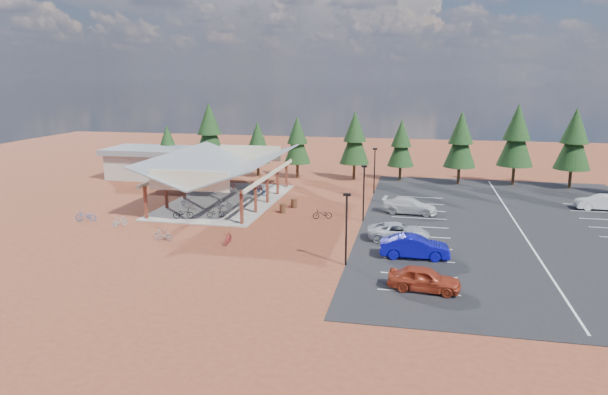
{
  "coord_description": "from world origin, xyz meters",
  "views": [
    {
      "loc": [
        9.5,
        -45.62,
        12.9
      ],
      "look_at": [
        -0.59,
        2.49,
        1.84
      ],
      "focal_mm": 32.0,
      "sensor_mm": 36.0,
      "label": 1
    }
  ],
  "objects_px": {
    "bike_1": "(187,202)",
    "bike_2": "(213,188)",
    "lamp_post_2": "(375,168)",
    "bike_10": "(86,216)",
    "trash_bin_1": "(294,203)",
    "bike_16": "(322,214)",
    "bike_4": "(216,213)",
    "car_0": "(424,279)",
    "lamp_post_1": "(364,189)",
    "bike_5": "(224,204)",
    "car_3": "(410,206)",
    "bike_3": "(230,185)",
    "bike_0": "(183,213)",
    "bike_9": "(120,221)",
    "outbuilding": "(151,162)",
    "bike_6": "(260,191)",
    "lamp_post_0": "(346,224)",
    "car_2": "(398,231)",
    "car_1": "(415,247)",
    "bike_pavilion": "(224,165)",
    "car_9": "(600,202)",
    "bike_7": "(255,186)",
    "trash_bin_0": "(283,208)",
    "bike_13": "(163,235)"
  },
  "relations": [
    {
      "from": "bike_3",
      "to": "bike_10",
      "type": "height_order",
      "value": "bike_3"
    },
    {
      "from": "bike_10",
      "to": "car_3",
      "type": "xyz_separation_m",
      "value": [
        28.69,
        8.83,
        0.29
      ]
    },
    {
      "from": "lamp_post_2",
      "to": "bike_5",
      "type": "relative_size",
      "value": 3.02
    },
    {
      "from": "car_3",
      "to": "bike_0",
      "type": "bearing_deg",
      "value": 112.86
    },
    {
      "from": "bike_3",
      "to": "bike_5",
      "type": "distance_m",
      "value": 9.72
    },
    {
      "from": "lamp_post_1",
      "to": "bike_5",
      "type": "relative_size",
      "value": 3.02
    },
    {
      "from": "trash_bin_1",
      "to": "bike_16",
      "type": "bearing_deg",
      "value": -46.31
    },
    {
      "from": "bike_2",
      "to": "bike_7",
      "type": "height_order",
      "value": "bike_7"
    },
    {
      "from": "outbuilding",
      "to": "bike_2",
      "type": "bearing_deg",
      "value": -33.31
    },
    {
      "from": "outbuilding",
      "to": "car_1",
      "type": "distance_m",
      "value": 42.23
    },
    {
      "from": "lamp_post_2",
      "to": "bike_10",
      "type": "relative_size",
      "value": 2.71
    },
    {
      "from": "bike_16",
      "to": "bike_1",
      "type": "bearing_deg",
      "value": -111.69
    },
    {
      "from": "bike_5",
      "to": "bike_13",
      "type": "distance_m",
      "value": 10.56
    },
    {
      "from": "trash_bin_1",
      "to": "bike_0",
      "type": "bearing_deg",
      "value": -143.88
    },
    {
      "from": "bike_pavilion",
      "to": "bike_0",
      "type": "xyz_separation_m",
      "value": [
        -1.24,
        -7.8,
        -3.23
      ]
    },
    {
      "from": "trash_bin_1",
      "to": "bike_2",
      "type": "xyz_separation_m",
      "value": [
        -10.53,
        4.93,
        0.13
      ]
    },
    {
      "from": "trash_bin_0",
      "to": "bike_4",
      "type": "bearing_deg",
      "value": -149.82
    },
    {
      "from": "lamp_post_1",
      "to": "bike_6",
      "type": "height_order",
      "value": "lamp_post_1"
    },
    {
      "from": "bike_3",
      "to": "car_0",
      "type": "distance_m",
      "value": 34.02
    },
    {
      "from": "bike_2",
      "to": "car_3",
      "type": "relative_size",
      "value": 0.35
    },
    {
      "from": "bike_3",
      "to": "bike_10",
      "type": "distance_m",
      "value": 17.8
    },
    {
      "from": "lamp_post_0",
      "to": "car_2",
      "type": "xyz_separation_m",
      "value": [
        3.36,
        6.74,
        -2.25
      ]
    },
    {
      "from": "lamp_post_0",
      "to": "car_2",
      "type": "height_order",
      "value": "lamp_post_0"
    },
    {
      "from": "bike_9",
      "to": "bike_10",
      "type": "relative_size",
      "value": 0.79
    },
    {
      "from": "bike_pavilion",
      "to": "bike_2",
      "type": "distance_m",
      "value": 5.64
    },
    {
      "from": "bike_1",
      "to": "bike_9",
      "type": "distance_m",
      "value": 8.39
    },
    {
      "from": "trash_bin_1",
      "to": "car_0",
      "type": "xyz_separation_m",
      "value": [
        12.59,
        -19.32,
        0.34
      ]
    },
    {
      "from": "bike_pavilion",
      "to": "bike_16",
      "type": "height_order",
      "value": "bike_pavilion"
    },
    {
      "from": "bike_3",
      "to": "lamp_post_0",
      "type": "bearing_deg",
      "value": -138.46
    },
    {
      "from": "lamp_post_2",
      "to": "bike_10",
      "type": "bearing_deg",
      "value": -145.02
    },
    {
      "from": "bike_16",
      "to": "car_3",
      "type": "bearing_deg",
      "value": 99.96
    },
    {
      "from": "trash_bin_1",
      "to": "car_1",
      "type": "relative_size",
      "value": 0.18
    },
    {
      "from": "bike_7",
      "to": "bike_3",
      "type": "bearing_deg",
      "value": 68.35
    },
    {
      "from": "bike_1",
      "to": "car_9",
      "type": "distance_m",
      "value": 40.92
    },
    {
      "from": "bike_4",
      "to": "car_0",
      "type": "height_order",
      "value": "car_0"
    },
    {
      "from": "bike_0",
      "to": "car_3",
      "type": "distance_m",
      "value": 21.3
    },
    {
      "from": "bike_1",
      "to": "bike_2",
      "type": "relative_size",
      "value": 0.86
    },
    {
      "from": "bike_2",
      "to": "car_0",
      "type": "relative_size",
      "value": 0.41
    },
    {
      "from": "bike_9",
      "to": "car_0",
      "type": "xyz_separation_m",
      "value": [
        26.02,
        -9.46,
        0.34
      ]
    },
    {
      "from": "outbuilding",
      "to": "lamp_post_1",
      "type": "bearing_deg",
      "value": -28.89
    },
    {
      "from": "lamp_post_0",
      "to": "lamp_post_1",
      "type": "xyz_separation_m",
      "value": [
        0.0,
        12.0,
        0.0
      ]
    },
    {
      "from": "bike_4",
      "to": "car_9",
      "type": "relative_size",
      "value": 0.35
    },
    {
      "from": "lamp_post_1",
      "to": "car_1",
      "type": "distance_m",
      "value": 10.77
    },
    {
      "from": "outbuilding",
      "to": "bike_13",
      "type": "relative_size",
      "value": 6.6
    },
    {
      "from": "car_0",
      "to": "bike_4",
      "type": "bearing_deg",
      "value": 60.02
    },
    {
      "from": "bike_13",
      "to": "car_0",
      "type": "xyz_separation_m",
      "value": [
        20.38,
        -6.36,
        0.29
      ]
    },
    {
      "from": "bike_0",
      "to": "bike_5",
      "type": "height_order",
      "value": "bike_5"
    },
    {
      "from": "bike_9",
      "to": "lamp_post_2",
      "type": "bearing_deg",
      "value": -104.58
    },
    {
      "from": "lamp_post_2",
      "to": "bike_6",
      "type": "height_order",
      "value": "lamp_post_2"
    },
    {
      "from": "bike_0",
      "to": "car_9",
      "type": "relative_size",
      "value": 0.41
    }
  ]
}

